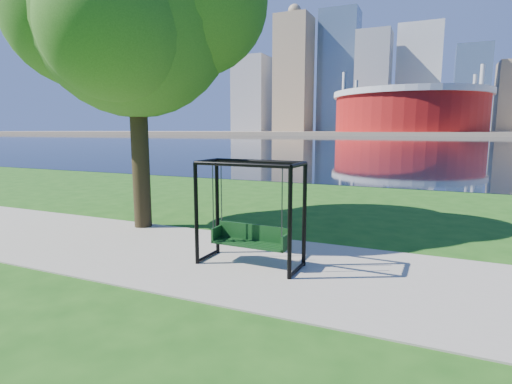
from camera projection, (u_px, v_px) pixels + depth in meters
The scene contains 8 objects.
ground at pixel (258, 257), 8.59m from camera, with size 900.00×900.00×0.00m, color #1E5114.
path at pixel (248, 263), 8.14m from camera, with size 120.00×4.00×0.03m, color #9E937F.
river at pixel (419, 141), 100.83m from camera, with size 900.00×180.00×0.02m, color black.
far_bank at pixel (428, 133), 285.17m from camera, with size 900.00×228.00×2.00m, color #937F60.
stadium at pixel (409, 110), 222.93m from camera, with size 83.00×83.00×32.00m.
skyline at pixel (425, 85), 293.67m from camera, with size 392.00×66.00×96.50m.
swing at pixel (251, 216), 7.90m from camera, with size 2.09×0.95×2.11m.
park_tree at pixel (134, 11), 10.45m from camera, with size 6.72×6.07×8.35m.
Camera 1 is at (3.30, -7.59, 2.70)m, focal length 28.00 mm.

